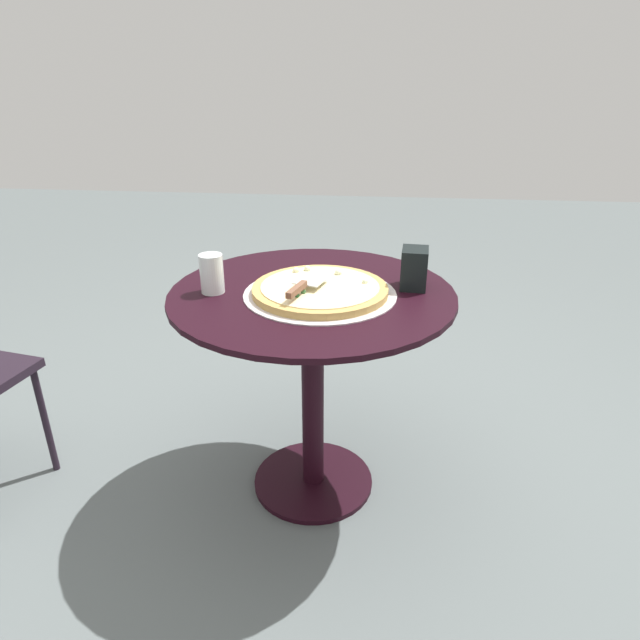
{
  "coord_description": "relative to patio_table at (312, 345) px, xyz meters",
  "views": [
    {
      "loc": [
        -1.56,
        -0.19,
        1.36
      ],
      "look_at": [
        -0.03,
        -0.03,
        0.66
      ],
      "focal_mm": 30.93,
      "sensor_mm": 36.0,
      "label": 1
    }
  ],
  "objects": [
    {
      "name": "ground_plane",
      "position": [
        0.0,
        0.0,
        -0.55
      ],
      "size": [
        10.0,
        10.0,
        0.0
      ],
      "primitive_type": "plane",
      "color": "slate"
    },
    {
      "name": "patio_table",
      "position": [
        0.0,
        0.0,
        0.0
      ],
      "size": [
        0.88,
        0.88,
        0.74
      ],
      "color": "black",
      "rests_on": "ground"
    },
    {
      "name": "pizza_on_tray",
      "position": [
        -0.03,
        -0.03,
        0.2
      ],
      "size": [
        0.46,
        0.46,
        0.04
      ],
      "color": "silver",
      "rests_on": "patio_table"
    },
    {
      "name": "pizza_server",
      "position": [
        -0.08,
        0.01,
        0.24
      ],
      "size": [
        0.22,
        0.11,
        0.02
      ],
      "color": "silver",
      "rests_on": "pizza_on_tray"
    },
    {
      "name": "drinking_cup",
      "position": [
        -0.04,
        0.3,
        0.25
      ],
      "size": [
        0.07,
        0.07,
        0.12
      ],
      "primitive_type": "cylinder",
      "color": "silver",
      "rests_on": "patio_table"
    },
    {
      "name": "napkin_dispenser",
      "position": [
        0.06,
        -0.31,
        0.25
      ],
      "size": [
        0.1,
        0.09,
        0.12
      ],
      "primitive_type": "cube",
      "rotation": [
        0.0,
        0.0,
        6.21
      ],
      "color": "black",
      "rests_on": "patio_table"
    }
  ]
}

